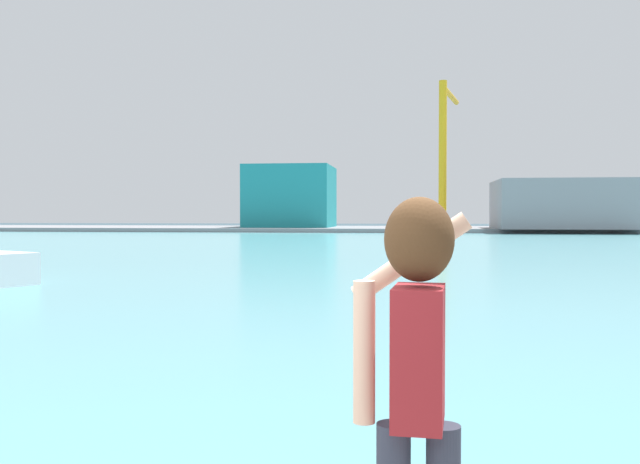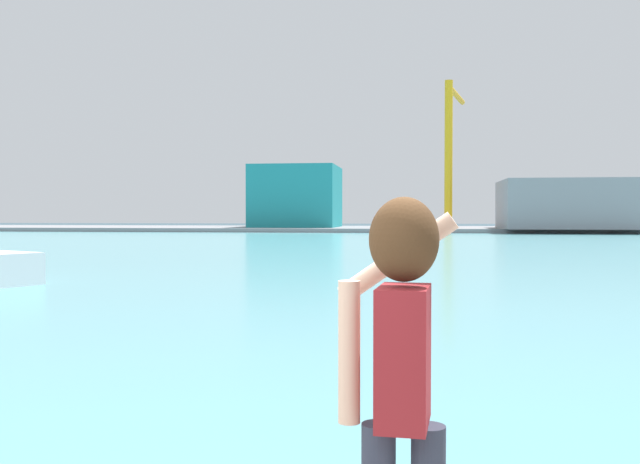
{
  "view_description": "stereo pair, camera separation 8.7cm",
  "coord_description": "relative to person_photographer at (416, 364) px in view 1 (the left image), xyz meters",
  "views": [
    {
      "loc": [
        1.06,
        -2.32,
        2.33
      ],
      "look_at": [
        -0.17,
        7.27,
        2.08
      ],
      "focal_mm": 39.67,
      "sensor_mm": 36.0,
      "label": 1
    },
    {
      "loc": [
        1.14,
        -2.31,
        2.33
      ],
      "look_at": [
        -0.17,
        7.27,
        2.08
      ],
      "focal_mm": 39.67,
      "sensor_mm": 36.0,
      "label": 2
    }
  ],
  "objects": [
    {
      "name": "warehouse_right",
      "position": [
        18.17,
        85.64,
        1.72
      ],
      "size": [
        15.88,
        13.06,
        5.84
      ],
      "primitive_type": "cube",
      "color": "gray",
      "rests_on": "far_shore_dock"
    },
    {
      "name": "far_shore_dock",
      "position": [
        -1.08,
        91.45,
        -1.46
      ],
      "size": [
        140.0,
        20.0,
        0.51
      ],
      "primitive_type": "cube",
      "color": "gray",
      "rests_on": "ground_plane"
    },
    {
      "name": "warehouse_left",
      "position": [
        -16.14,
        91.51,
        2.89
      ],
      "size": [
        11.21,
        11.86,
        8.2
      ],
      "primitive_type": "cube",
      "color": "teal",
      "rests_on": "far_shore_dock"
    },
    {
      "name": "port_crane",
      "position": [
        4.26,
        89.09,
        10.23
      ],
      "size": [
        3.31,
        13.48,
        18.52
      ],
      "color": "yellow",
      "rests_on": "far_shore_dock"
    },
    {
      "name": "person_photographer",
      "position": [
        0.0,
        0.0,
        0.0
      ],
      "size": [
        0.53,
        0.56,
        1.74
      ],
      "rotation": [
        0.0,
        0.0,
        1.49
      ],
      "color": "#2D3342",
      "rests_on": "quay_promenade"
    },
    {
      "name": "ground_plane",
      "position": [
        -1.08,
        49.45,
        -1.72
      ],
      "size": [
        220.0,
        220.0,
        0.0
      ],
      "primitive_type": "plane",
      "color": "#334751"
    },
    {
      "name": "harbor_water",
      "position": [
        -1.08,
        51.45,
        -1.71
      ],
      "size": [
        140.0,
        100.0,
        0.02
      ],
      "primitive_type": "cube",
      "color": "#599EA8",
      "rests_on": "ground_plane"
    }
  ]
}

